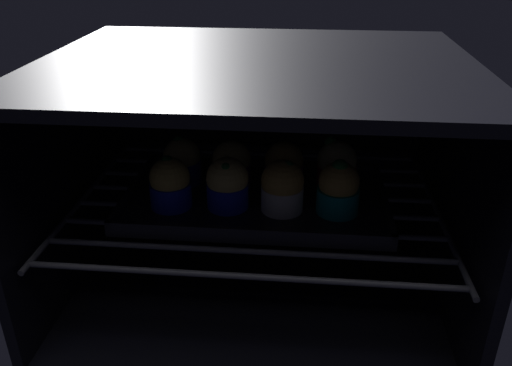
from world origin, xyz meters
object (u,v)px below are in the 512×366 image
muffin_row0_col2 (282,187)px  muffin_row1_col0 (182,162)px  muffin_row0_col3 (338,189)px  muffin_row0_col0 (170,184)px  muffin_row1_col2 (284,166)px  muffin_row1_col3 (336,166)px  baking_tray (256,199)px  muffin_row1_col1 (232,165)px  muffin_row0_col1 (227,184)px

muffin_row0_col2 → muffin_row1_col0: size_ratio=1.01×
muffin_row0_col3 → muffin_row1_col0: muffin_row0_col3 is taller
muffin_row0_col0 → muffin_row0_col3: size_ratio=0.95×
muffin_row0_col2 → muffin_row1_col2: 7.73cm
muffin_row1_col0 → muffin_row1_col3: (23.94, 0.15, 0.26)cm
baking_tray → muffin_row1_col0: (-11.99, 4.07, 3.84)cm
muffin_row0_col2 → muffin_row1_col2: size_ratio=1.06×
muffin_row1_col1 → muffin_row1_col3: 16.13cm
muffin_row0_col1 → muffin_row1_col0: bearing=137.1°
muffin_row0_col1 → muffin_row1_col1: muffin_row0_col1 is taller
muffin_row1_col0 → muffin_row1_col2: bearing=-0.3°
muffin_row1_col0 → muffin_row1_col1: size_ratio=1.06×
muffin_row0_col2 → muffin_row1_col1: 11.22cm
muffin_row1_col2 → muffin_row1_col3: 8.03cm
muffin_row0_col2 → muffin_row0_col1: bearing=179.0°
muffin_row0_col3 → muffin_row1_col2: size_ratio=1.14×
muffin_row0_col1 → muffin_row0_col3: (15.62, -0.06, 0.07)cm
muffin_row0_col1 → muffin_row1_col1: size_ratio=1.06×
muffin_row0_col1 → muffin_row1_col2: 10.79cm
baking_tray → muffin_row0_col1: 6.61cm
baking_tray → muffin_row0_col2: bearing=-42.4°
muffin_row0_col0 → muffin_row1_col3: muffin_row1_col3 is taller
muffin_row0_col0 → muffin_row0_col2: muffin_row0_col0 is taller
baking_tray → muffin_row1_col0: size_ratio=5.11×
muffin_row0_col3 → muffin_row1_col1: size_ratio=1.15×
muffin_row0_col1 → muffin_row0_col2: same height
baking_tray → muffin_row1_col3: size_ratio=4.81×
muffin_row0_col3 → muffin_row0_col2: bearing=-179.4°
muffin_row0_col0 → muffin_row0_col3: bearing=1.1°
muffin_row0_col3 → muffin_row1_col1: bearing=154.9°
muffin_row1_col0 → muffin_row0_col1: bearing=-42.9°
muffin_row1_col1 → muffin_row0_col0: bearing=-134.2°
muffin_row1_col0 → muffin_row1_col2: muffin_row1_col0 is taller
muffin_row0_col1 → muffin_row1_col0: (-8.25, 7.67, -0.25)cm
muffin_row1_col2 → muffin_row1_col3: size_ratio=0.90×
baking_tray → muffin_row1_col3: muffin_row1_col3 is taller
muffin_row0_col0 → muffin_row1_col0: (-0.09, 8.18, -0.19)cm
muffin_row0_col2 → muffin_row0_col3: size_ratio=0.93×
baking_tray → muffin_row1_col1: 6.81cm
muffin_row0_col1 → muffin_row1_col2: (7.67, 7.58, -0.29)cm
muffin_row1_col2 → muffin_row0_col1: bearing=-135.3°
muffin_row0_col2 → muffin_row1_col2: muffin_row0_col2 is taller
muffin_row0_col1 → muffin_row1_col2: muffin_row0_col1 is taller
muffin_row0_col3 → muffin_row1_col1: muffin_row0_col3 is taller
muffin_row0_col0 → muffin_row1_col3: size_ratio=0.97×
muffin_row1_col1 → muffin_row1_col2: (8.10, 0.14, 0.04)cm
baking_tray → muffin_row1_col2: 6.77cm
muffin_row0_col1 → muffin_row0_col2: 7.83cm
muffin_row0_col2 → muffin_row1_col2: bearing=91.2°
muffin_row0_col1 → muffin_row0_col2: (7.83, -0.14, 0.02)cm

